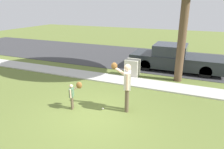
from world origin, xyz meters
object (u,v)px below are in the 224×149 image
(parked_pickup_dark, at_px, (175,59))
(person_child, at_px, (74,92))
(utility_cabinet, at_px, (132,68))
(person_adult, at_px, (126,83))
(baseball, at_px, (103,109))

(parked_pickup_dark, bearing_deg, person_child, -113.19)
(utility_cabinet, height_order, parked_pickup_dark, parked_pickup_dark)
(person_adult, relative_size, utility_cabinet, 1.93)
(baseball, relative_size, utility_cabinet, 0.08)
(person_child, bearing_deg, utility_cabinet, 60.35)
(person_child, bearing_deg, person_adult, -0.73)
(person_adult, xyz_separation_m, parked_pickup_dark, (0.98, 5.88, -0.41))
(person_adult, height_order, person_child, person_adult)
(person_adult, xyz_separation_m, baseball, (-0.79, -0.28, -1.05))
(utility_cabinet, relative_size, parked_pickup_dark, 0.18)
(person_adult, height_order, parked_pickup_dark, person_adult)
(person_child, distance_m, baseball, 1.23)
(person_child, distance_m, parked_pickup_dark, 7.04)
(person_child, xyz_separation_m, parked_pickup_dark, (2.77, 6.47, 0.01))
(baseball, distance_m, parked_pickup_dark, 6.44)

